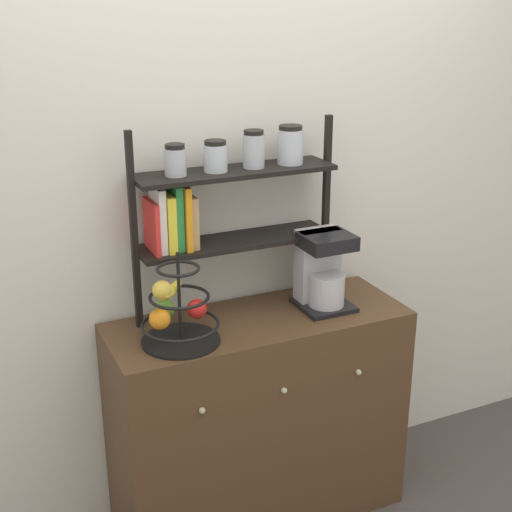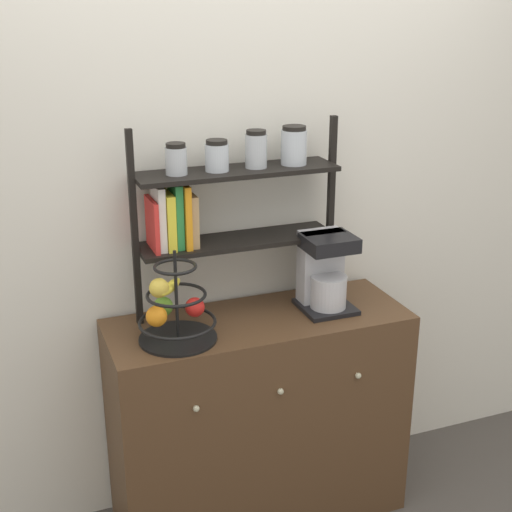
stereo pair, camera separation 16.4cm
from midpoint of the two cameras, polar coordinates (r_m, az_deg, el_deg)
The scene contains 5 objects.
wall_back at distance 2.83m, azimuth 0.00°, elevation 4.45°, with size 7.00×0.05×2.60m, color silver.
sideboard at distance 2.96m, azimuth 1.85°, elevation -12.92°, with size 1.17×0.45×0.90m.
coffee_maker at distance 2.81m, azimuth 7.19°, elevation -1.28°, with size 0.20×0.21×0.31m.
fruit_stand at distance 2.55m, azimuth -4.77°, elevation -4.39°, with size 0.28×0.28×0.34m.
shelf_hutch at distance 2.66m, azimuth -1.12°, elevation 4.77°, with size 0.81×0.20×0.74m.
Camera 2 is at (-0.90, -2.10, 2.07)m, focal length 50.00 mm.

